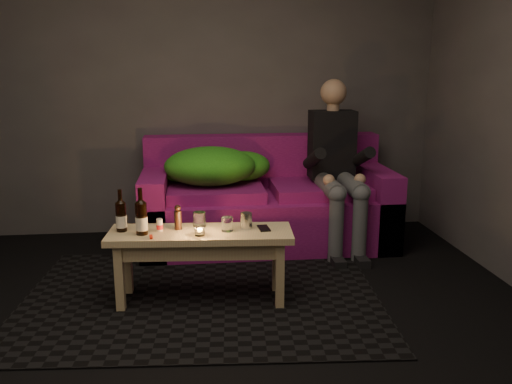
# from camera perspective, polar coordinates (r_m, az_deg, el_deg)

# --- Properties ---
(floor) EXTENTS (4.50, 4.50, 0.00)m
(floor) POSITION_cam_1_polar(r_m,az_deg,el_deg) (3.04, -2.67, -16.36)
(floor) COLOR black
(floor) RESTS_ON ground
(room) EXTENTS (4.50, 4.50, 4.50)m
(room) POSITION_cam_1_polar(r_m,az_deg,el_deg) (3.11, -3.62, 15.82)
(room) COLOR silver
(room) RESTS_ON ground
(rug) EXTENTS (2.43, 1.85, 0.01)m
(rug) POSITION_cam_1_polar(r_m,az_deg,el_deg) (3.67, -5.71, -10.90)
(rug) COLOR black
(rug) RESTS_ON floor
(sofa) EXTENTS (2.08, 0.93, 0.89)m
(sofa) POSITION_cam_1_polar(r_m,az_deg,el_deg) (4.65, 1.08, -1.41)
(sofa) COLOR #760F5C
(sofa) RESTS_ON floor
(green_blanket) EXTENTS (0.91, 0.62, 0.31)m
(green_blanket) POSITION_cam_1_polar(r_m,az_deg,el_deg) (4.53, -4.28, 2.69)
(green_blanket) COLOR #267F17
(green_blanket) RESTS_ON sofa
(person) EXTENTS (0.37, 0.86, 1.39)m
(person) POSITION_cam_1_polar(r_m,az_deg,el_deg) (4.51, 8.47, 3.12)
(person) COLOR black
(person) RESTS_ON sofa
(coffee_table) EXTENTS (1.18, 0.45, 0.48)m
(coffee_table) POSITION_cam_1_polar(r_m,az_deg,el_deg) (3.48, -5.84, -5.44)
(coffee_table) COLOR tan
(coffee_table) RESTS_ON rug
(beer_bottle_a) EXTENTS (0.07, 0.07, 0.27)m
(beer_bottle_a) POSITION_cam_1_polar(r_m,az_deg,el_deg) (3.51, -14.02, -2.45)
(beer_bottle_a) COLOR black
(beer_bottle_a) RESTS_ON coffee_table
(beer_bottle_b) EXTENTS (0.07, 0.07, 0.30)m
(beer_bottle_b) POSITION_cam_1_polar(r_m,az_deg,el_deg) (3.41, -11.98, -2.63)
(beer_bottle_b) COLOR black
(beer_bottle_b) RESTS_ON coffee_table
(salt_shaker) EXTENTS (0.05, 0.05, 0.08)m
(salt_shaker) POSITION_cam_1_polar(r_m,az_deg,el_deg) (3.47, -10.11, -3.44)
(salt_shaker) COLOR silver
(salt_shaker) RESTS_ON coffee_table
(pepper_mill) EXTENTS (0.05, 0.05, 0.12)m
(pepper_mill) POSITION_cam_1_polar(r_m,az_deg,el_deg) (3.49, -8.22, -2.96)
(pepper_mill) COLOR black
(pepper_mill) RESTS_ON coffee_table
(tumbler_back) EXTENTS (0.08, 0.08, 0.10)m
(tumbler_back) POSITION_cam_1_polar(r_m,az_deg,el_deg) (3.54, -5.98, -2.88)
(tumbler_back) COLOR white
(tumbler_back) RESTS_ON coffee_table
(tealight) EXTENTS (0.06, 0.06, 0.05)m
(tealight) POSITION_cam_1_polar(r_m,az_deg,el_deg) (3.36, -5.94, -4.18)
(tealight) COLOR white
(tealight) RESTS_ON coffee_table
(tumbler_front) EXTENTS (0.08, 0.08, 0.09)m
(tumbler_front) POSITION_cam_1_polar(r_m,az_deg,el_deg) (3.43, -3.05, -3.39)
(tumbler_front) COLOR white
(tumbler_front) RESTS_ON coffee_table
(steel_cup) EXTENTS (0.09, 0.09, 0.10)m
(steel_cup) POSITION_cam_1_polar(r_m,az_deg,el_deg) (3.47, -1.04, -3.04)
(steel_cup) COLOR silver
(steel_cup) RESTS_ON coffee_table
(smartphone) EXTENTS (0.08, 0.14, 0.01)m
(smartphone) POSITION_cam_1_polar(r_m,az_deg,el_deg) (3.48, 0.82, -3.83)
(smartphone) COLOR black
(smartphone) RESTS_ON coffee_table
(red_lighter) EXTENTS (0.02, 0.07, 0.01)m
(red_lighter) POSITION_cam_1_polar(r_m,az_deg,el_deg) (3.37, -10.99, -4.66)
(red_lighter) COLOR red
(red_lighter) RESTS_ON coffee_table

